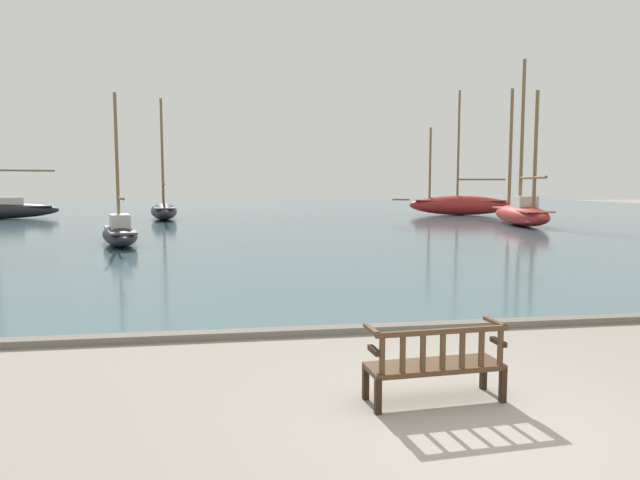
{
  "coord_description": "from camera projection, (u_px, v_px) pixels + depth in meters",
  "views": [
    {
      "loc": [
        -2.56,
        -5.51,
        2.54
      ],
      "look_at": [
        -0.11,
        10.0,
        1.0
      ],
      "focal_mm": 32.0,
      "sensor_mm": 36.0,
      "label": 1
    }
  ],
  "objects": [
    {
      "name": "ground_plane",
      "position": [
        477.0,
        424.0,
        6.06
      ],
      "size": [
        160.0,
        160.0,
        0.0
      ],
      "primitive_type": "plane",
      "color": "gray"
    },
    {
      "name": "harbor_water",
      "position": [
        260.0,
        213.0,
        49.31
      ],
      "size": [
        100.0,
        80.0,
        0.08
      ],
      "primitive_type": "cube",
      "color": "#476670",
      "rests_on": "ground"
    },
    {
      "name": "quay_edge_kerb",
      "position": [
        382.0,
        328.0,
        9.83
      ],
      "size": [
        40.0,
        0.3,
        0.12
      ],
      "primitive_type": "cube",
      "color": "slate",
      "rests_on": "ground"
    },
    {
      "name": "park_bench",
      "position": [
        435.0,
        363.0,
        6.62
      ],
      "size": [
        1.63,
        0.63,
        0.92
      ],
      "color": "black",
      "rests_on": "ground"
    },
    {
      "name": "sailboat_mid_starboard",
      "position": [
        120.0,
        232.0,
        23.15
      ],
      "size": [
        2.57,
        5.95,
        6.12
      ],
      "color": "black",
      "rests_on": "harbor_water"
    },
    {
      "name": "sailboat_nearest_port",
      "position": [
        459.0,
        204.0,
        45.69
      ],
      "size": [
        9.14,
        4.35,
        9.81
      ],
      "color": "maroon",
      "rests_on": "harbor_water"
    },
    {
      "name": "sailboat_far_port",
      "position": [
        164.0,
        210.0,
        40.3
      ],
      "size": [
        2.78,
        9.35,
        8.42
      ],
      "color": "black",
      "rests_on": "harbor_water"
    },
    {
      "name": "sailboat_far_starboard",
      "position": [
        521.0,
        211.0,
        34.23
      ],
      "size": [
        3.51,
        8.37,
        9.81
      ],
      "color": "maroon",
      "rests_on": "harbor_water"
    }
  ]
}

